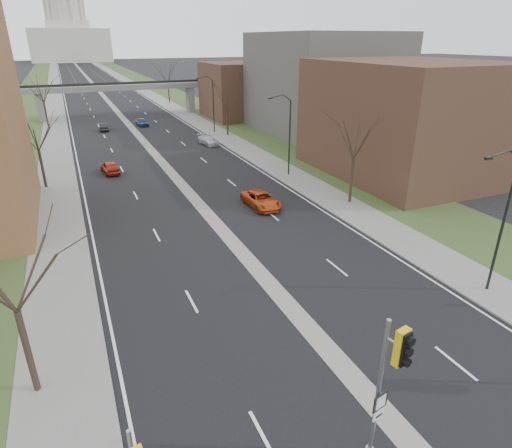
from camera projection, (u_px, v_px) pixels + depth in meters
ground at (400, 432)px, 16.64m from camera, size 700.00×700.00×0.00m
road_surface at (93, 84)px, 142.69m from camera, size 20.00×600.00×0.01m
median_strip at (93, 84)px, 142.69m from camera, size 1.20×600.00×0.02m
sidewalk_right at (130, 83)px, 147.08m from camera, size 4.00×600.00×0.12m
sidewalk_left at (54, 86)px, 138.26m from camera, size 4.00×600.00×0.12m
grass_verge_right at (148, 82)px, 149.28m from camera, size 8.00×600.00×0.10m
grass_verge_left at (34, 86)px, 136.06m from camera, size 8.00×600.00×0.10m
commercial_block_near at (406, 119)px, 46.59m from camera, size 16.00×20.00×12.00m
commercial_block_mid at (322, 84)px, 67.63m from camera, size 18.00×22.00×15.00m
commercial_block_far at (244, 90)px, 81.55m from camera, size 14.00×14.00×10.00m
pedestrian_bridge at (119, 91)px, 81.94m from camera, size 34.00×3.00×6.45m
capitol at (68, 31)px, 278.14m from camera, size 48.00×42.00×55.75m
streetlight_near at (503, 183)px, 22.95m from camera, size 2.61×0.20×8.70m
streetlight_mid at (283, 112)px, 44.79m from camera, size 2.61×0.20×8.70m
streetlight_far at (208, 88)px, 66.64m from camera, size 2.61×0.20×8.70m
tree_left_a at (2, 256)px, 15.94m from camera, size 7.20×7.20×9.40m
tree_left_b at (34, 127)px, 41.32m from camera, size 6.75×6.75×8.81m
tree_left_c at (41, 86)px, 69.56m from camera, size 7.65×7.65×9.99m
tree_right_a at (356, 131)px, 37.26m from camera, size 7.20×7.20×9.40m
tree_right_b at (227, 97)px, 65.31m from camera, size 6.30×6.30×8.22m
tree_right_c at (167, 72)px, 98.44m from camera, size 7.65×7.65×9.99m
signal_pole_median at (391, 371)px, 13.92m from camera, size 0.74×0.99×5.94m
car_left_near at (110, 167)px, 48.43m from camera, size 2.06×4.24×1.39m
car_left_far at (104, 127)px, 70.89m from camera, size 1.61×3.86×1.24m
car_right_near at (261, 200)px, 38.67m from camera, size 2.43×4.97×1.36m
car_right_mid at (208, 140)px, 61.48m from camera, size 2.39×4.64×1.29m
car_right_far at (142, 122)px, 74.79m from camera, size 1.99×3.93×1.28m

